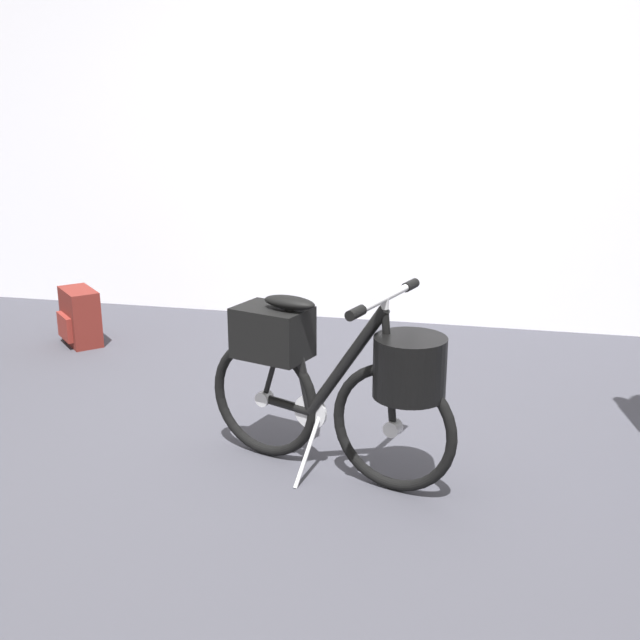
{
  "coord_description": "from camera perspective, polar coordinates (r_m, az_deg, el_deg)",
  "views": [
    {
      "loc": [
        0.68,
        -2.49,
        1.4
      ],
      "look_at": [
        0.05,
        0.34,
        0.55
      ],
      "focal_mm": 42.32,
      "sensor_mm": 36.0,
      "label": 1
    }
  ],
  "objects": [
    {
      "name": "backpack_on_floor",
      "position": [
        4.67,
        -17.72,
        0.21
      ],
      "size": [
        0.33,
        0.33,
        0.33
      ],
      "color": "maroon",
      "rests_on": "ground_plane"
    },
    {
      "name": "back_wall",
      "position": [
        4.83,
        4.72,
        15.91
      ],
      "size": [
        7.35,
        0.1,
        2.73
      ],
      "primitive_type": "cube",
      "color": "silver",
      "rests_on": "ground_plane"
    },
    {
      "name": "folding_bike_foreground",
      "position": [
        2.83,
        1.26,
        -4.24
      ],
      "size": [
        1.02,
        0.54,
        0.75
      ],
      "color": "black",
      "rests_on": "ground_plane"
    },
    {
      "name": "ground_plane",
      "position": [
        2.94,
        -2.39,
        -12.13
      ],
      "size": [
        7.35,
        7.35,
        0.0
      ],
      "primitive_type": "plane",
      "color": "#38383F"
    }
  ]
}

